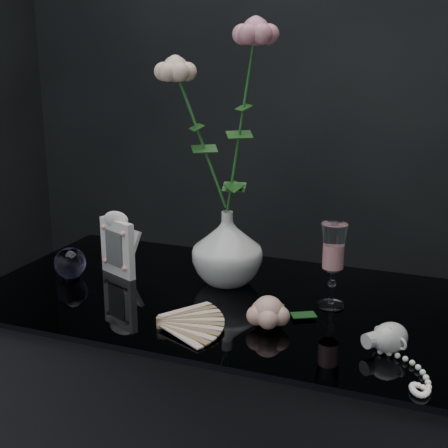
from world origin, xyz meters
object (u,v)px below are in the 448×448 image
at_px(vase, 227,248).
at_px(paperweight, 70,263).
at_px(picture_frame, 117,243).
at_px(pearl_jar, 390,336).
at_px(wine_glass, 333,266).
at_px(loose_rose, 268,312).

distance_m(vase, paperweight, 0.37).
bearing_deg(picture_frame, pearl_jar, 9.51).
relative_size(picture_frame, pearl_jar, 0.79).
bearing_deg(wine_glass, paperweight, -174.27).
xyz_separation_m(paperweight, loose_rose, (0.51, -0.08, -0.01)).
xyz_separation_m(picture_frame, pearl_jar, (0.65, -0.16, -0.05)).
bearing_deg(paperweight, vase, 16.84).
height_order(loose_rose, pearl_jar, loose_rose).
height_order(paperweight, pearl_jar, paperweight).
relative_size(picture_frame, loose_rose, 0.86).
bearing_deg(picture_frame, paperweight, -123.36).
xyz_separation_m(picture_frame, paperweight, (-0.09, -0.06, -0.04)).
xyz_separation_m(vase, picture_frame, (-0.26, -0.05, -0.01)).
bearing_deg(wine_glass, vase, 169.60).
xyz_separation_m(wine_glass, paperweight, (-0.60, -0.06, -0.05)).
bearing_deg(vase, loose_rose, -50.18).
bearing_deg(wine_glass, picture_frame, -179.98).
xyz_separation_m(picture_frame, loose_rose, (0.42, -0.14, -0.05)).
relative_size(vase, wine_glass, 0.95).
relative_size(paperweight, loose_rose, 0.40).
xyz_separation_m(wine_glass, loose_rose, (-0.09, -0.15, -0.06)).
height_order(picture_frame, pearl_jar, picture_frame).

